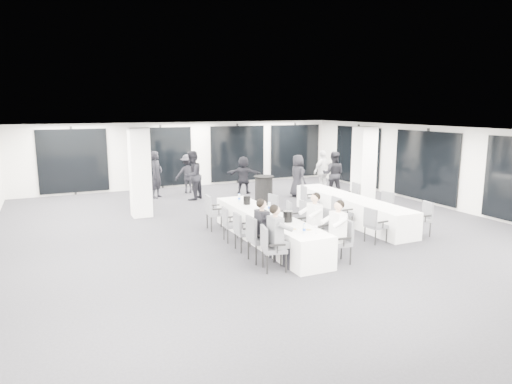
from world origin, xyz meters
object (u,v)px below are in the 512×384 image
Objects in this scene: chair_main_left_mid at (243,229)px; chair_main_left_fourth at (230,222)px; standing_guest_d at (323,169)px; standing_guest_h at (333,171)px; chair_main_right_fourth at (285,215)px; chair_side_left_far at (308,199)px; standing_guest_g at (143,177)px; standing_guest_e at (298,173)px; chair_side_right_mid at (384,205)px; cocktail_table at (264,190)px; chair_main_right_mid at (300,219)px; standing_guest_a at (156,171)px; chair_main_left_far at (213,210)px; chair_main_right_second at (318,226)px; ice_bucket_far at (247,200)px; banquet_table_main at (267,228)px; chair_main_right_near at (342,239)px; chair_main_left_near at (270,245)px; banquet_table_side at (351,209)px; ice_bucket_near at (288,216)px; standing_guest_f at (243,172)px; chair_main_right_far at (270,208)px; chair_side_right_near at (423,216)px; standing_guest_c at (188,171)px; chair_side_left_near at (374,223)px; chair_side_left_mid at (340,211)px; chair_side_right_far at (351,195)px; chair_main_left_second at (257,236)px; standing_guest_b at (192,172)px.

chair_main_left_fourth is (0.00, 0.85, -0.02)m from chair_main_left_mid.
standing_guest_d is 0.98× the size of standing_guest_h.
chair_side_left_far is (1.64, 1.49, 0.06)m from chair_main_right_fourth.
standing_guest_e is at bearing 8.45° from standing_guest_g.
standing_guest_e is at bearing -5.71° from chair_side_right_mid.
cocktail_table is 1.08× the size of chair_main_left_mid.
standing_guest_a is (-2.09, 7.27, 0.43)m from chair_main_right_mid.
standing_guest_h is (4.21, 4.67, 0.41)m from chair_main_right_mid.
chair_main_right_second is at bearing 33.52° from chair_main_left_far.
chair_side_right_mid is at bearing -12.52° from ice_bucket_far.
chair_main_right_near is at bearing -68.27° from banquet_table_main.
chair_side_left_far is (2.47, 2.06, 0.19)m from banquet_table_main.
chair_main_left_fourth is at bearing -167.19° from chair_main_left_near.
banquet_table_side is 3.74m from ice_bucket_near.
banquet_table_main is at bearing 103.41° from standing_guest_f.
standing_guest_f reaches higher than chair_main_right_far.
cocktail_table is 5.60m from ice_bucket_near.
standing_guest_a is (-0.42, 6.57, 0.51)m from chair_main_left_fourth.
chair_side_right_near is at bearing -103.92° from chair_main_right_mid.
chair_main_left_far is 0.56× the size of standing_guest_c.
standing_guest_c is at bearing -40.76° from standing_guest_d.
standing_guest_c reaches higher than banquet_table_side.
chair_side_right_mid is at bearing 11.82° from chair_side_right_near.
standing_guest_c reaches higher than chair_main_right_mid.
chair_side_left_mid reaches higher than chair_side_left_near.
chair_side_right_far is (0.83, 1.09, 0.17)m from banquet_table_side.
banquet_table_side is 3.64m from cocktail_table.
chair_main_left_near is 1.08× the size of chair_main_left_fourth.
chair_side_left_near is at bearing -45.09° from ice_bucket_far.
banquet_table_side is at bearing 118.78° from chair_main_left_second.
chair_side_right_mid is (0.83, -0.55, 0.15)m from banquet_table_side.
chair_main_right_second is 1.01× the size of chair_main_right_mid.
chair_main_right_fourth is at bearing 169.43° from chair_main_right_far.
chair_main_right_second is at bearing -165.60° from chair_main_right_fourth.
chair_main_right_near is 0.53× the size of standing_guest_e.
standing_guest_e is (2.92, 6.06, 0.33)m from chair_main_right_second.
standing_guest_f is 7.67m from ice_bucket_near.
chair_side_right_mid is at bearing 5.19° from banquet_table_main.
standing_guest_f is at bearing 42.63° from standing_guest_e.
chair_main_right_second reaches higher than chair_main_left_mid.
standing_guest_a reaches higher than chair_main_right_mid.
standing_guest_b is 4.05m from standing_guest_e.
standing_guest_e reaches higher than ice_bucket_far.
chair_main_right_mid is 1.71m from chair_side_left_mid.
chair_side_right_near is 7.91m from standing_guest_f.
banquet_table_main is 5.15× the size of chair_main_left_near.
ice_bucket_near reaches higher than banquet_table_side.
chair_main_left_near is at bearing -82.78° from chair_side_left_near.
chair_main_right_mid is 6.43m from standing_guest_b.
cocktail_table is 4.49m from chair_side_right_mid.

